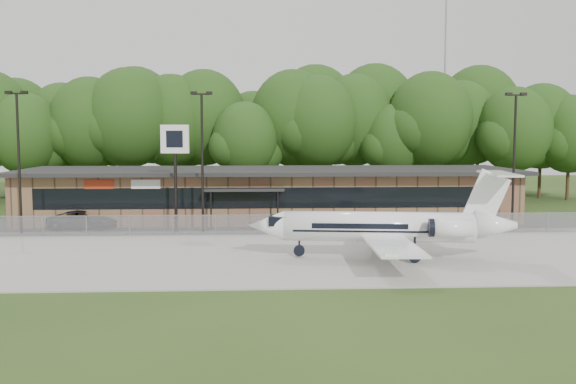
{
  "coord_description": "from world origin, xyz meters",
  "views": [
    {
      "loc": [
        -1.19,
        -30.08,
        7.19
      ],
      "look_at": [
        0.98,
        12.0,
        3.38
      ],
      "focal_mm": 40.0,
      "sensor_mm": 36.0,
      "label": 1
    }
  ],
  "objects": [
    {
      "name": "treeline",
      "position": [
        0.0,
        42.0,
        7.5
      ],
      "size": [
        72.0,
        12.0,
        15.0
      ],
      "primitive_type": null,
      "color": "#1C3912",
      "rests_on": "ground"
    },
    {
      "name": "pole_sign",
      "position": [
        -6.98,
        16.8,
        6.02
      ],
      "size": [
        2.07,
        0.44,
        7.87
      ],
      "rotation": [
        0.0,
        0.0,
        -0.1
      ],
      "color": "black",
      "rests_on": "ground"
    },
    {
      "name": "terminal",
      "position": [
        -0.0,
        23.94,
        2.18
      ],
      "size": [
        41.0,
        11.65,
        4.3
      ],
      "color": "brown",
      "rests_on": "ground"
    },
    {
      "name": "radio_mast",
      "position": [
        22.0,
        48.0,
        12.5
      ],
      "size": [
        0.2,
        0.2,
        25.0
      ],
      "primitive_type": "cylinder",
      "color": "gray",
      "rests_on": "ground"
    },
    {
      "name": "fence",
      "position": [
        0.0,
        15.0,
        0.78
      ],
      "size": [
        46.0,
        0.04,
        1.52
      ],
      "color": "gray",
      "rests_on": "ground"
    },
    {
      "name": "ground",
      "position": [
        0.0,
        0.0,
        0.0
      ],
      "size": [
        160.0,
        160.0,
        0.0
      ],
      "primitive_type": "plane",
      "color": "#2A4117",
      "rests_on": "ground"
    },
    {
      "name": "apron",
      "position": [
        0.0,
        8.0,
        0.04
      ],
      "size": [
        64.0,
        18.0,
        0.08
      ],
      "primitive_type": "cube",
      "color": "#9E9B93",
      "rests_on": "ground"
    },
    {
      "name": "suv",
      "position": [
        -14.22,
        18.75,
        0.71
      ],
      "size": [
        5.2,
        2.49,
        1.43
      ],
      "primitive_type": "imported",
      "rotation": [
        0.0,
        0.0,
        1.59
      ],
      "color": "#2D2E30",
      "rests_on": "ground"
    },
    {
      "name": "business_jet",
      "position": [
        6.39,
        5.89,
        1.85
      ],
      "size": [
        15.41,
        13.78,
        5.18
      ],
      "rotation": [
        0.0,
        0.0,
        -0.13
      ],
      "color": "white",
      "rests_on": "ground"
    },
    {
      "name": "light_pole_left",
      "position": [
        -18.0,
        16.5,
        5.98
      ],
      "size": [
        1.55,
        0.3,
        10.23
      ],
      "color": "black",
      "rests_on": "ground"
    },
    {
      "name": "light_pole_right",
      "position": [
        18.0,
        16.5,
        5.98
      ],
      "size": [
        1.55,
        0.3,
        10.23
      ],
      "color": "black",
      "rests_on": "ground"
    },
    {
      "name": "parking_lot",
      "position": [
        0.0,
        19.5,
        0.03
      ],
      "size": [
        50.0,
        9.0,
        0.06
      ],
      "primitive_type": "cube",
      "color": "#383835",
      "rests_on": "ground"
    },
    {
      "name": "light_pole_mid",
      "position": [
        -5.0,
        16.5,
        5.98
      ],
      "size": [
        1.55,
        0.3,
        10.23
      ],
      "color": "black",
      "rests_on": "ground"
    }
  ]
}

